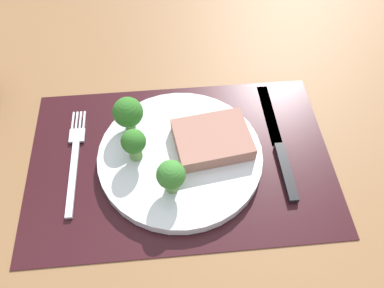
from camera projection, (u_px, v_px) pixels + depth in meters
The scene contains 9 objects.
ground_plane at pixel (181, 165), 60.65cm from camera, with size 140.00×110.00×3.00cm, color brown.
placemat at pixel (180, 160), 59.31cm from camera, with size 45.86×30.04×0.30cm, color black.
plate at pixel (180, 156), 58.55cm from camera, with size 24.67×24.67×1.60cm, color silver.
steak at pixel (212, 139), 57.94cm from camera, with size 11.01×8.58×2.32cm, color #9E6B5B.
broccoli_near_steak at pixel (171, 176), 51.57cm from camera, with size 3.98×3.98×5.67cm.
broccoli_front_edge at pixel (128, 113), 57.92cm from camera, with size 4.61×4.61×5.94cm.
broccoli_near_fork at pixel (134, 142), 54.92cm from camera, with size 3.60×3.60×5.52cm.
fork at pixel (75, 158), 58.96cm from camera, with size 2.40×19.20×0.50cm.
knife at pixel (279, 148), 60.08cm from camera, with size 1.80×23.00×0.80cm.
Camera 1 is at (-1.23, -32.94, 49.55)cm, focal length 36.32 mm.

